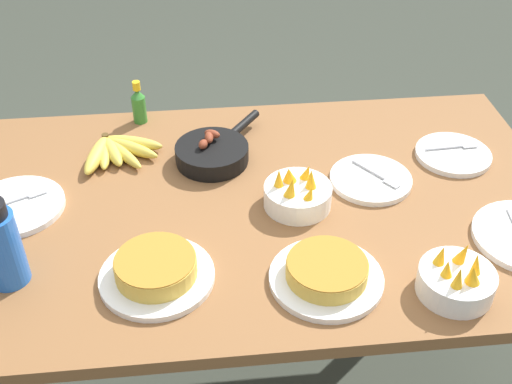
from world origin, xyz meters
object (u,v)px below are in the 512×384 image
object	(u,v)px
frittata_plate_center	(327,273)
frittata_plate_side	(156,271)
skillet	(213,152)
hot_sauce_bottle	(139,104)
banana_bunch	(116,150)
fruit_bowl_citrus	(297,194)
empty_plate_far_right	(371,179)
empty_plate_near_front	(453,154)
fruit_bowl_mango	(456,280)
empty_plate_far_left	(16,206)
water_bottle	(0,245)

from	to	relation	value
frittata_plate_center	frittata_plate_side	xyz separation A→B (m)	(-0.38, 0.04, 0.00)
skillet	hot_sauce_bottle	size ratio (longest dim) A/B	2.20
banana_bunch	frittata_plate_center	xyz separation A→B (m)	(0.50, -0.55, 0.01)
frittata_plate_center	skillet	bearing A→B (deg)	114.46
fruit_bowl_citrus	banana_bunch	bearing A→B (deg)	149.97
empty_plate_far_right	fruit_bowl_citrus	size ratio (longest dim) A/B	1.27
frittata_plate_side	empty_plate_near_front	bearing A→B (deg)	25.87
frittata_plate_center	empty_plate_far_right	size ratio (longest dim) A/B	1.17
banana_bunch	empty_plate_near_front	world-z (taller)	banana_bunch
empty_plate_near_front	fruit_bowl_citrus	xyz separation A→B (m)	(-0.47, -0.17, 0.03)
banana_bunch	skillet	bearing A→B (deg)	-11.16
frittata_plate_center	hot_sauce_bottle	xyz separation A→B (m)	(-0.44, 0.73, 0.03)
banana_bunch	empty_plate_far_right	distance (m)	0.72
banana_bunch	hot_sauce_bottle	distance (m)	0.20
banana_bunch	empty_plate_near_front	xyz separation A→B (m)	(0.95, -0.11, -0.01)
banana_bunch	empty_plate_near_front	distance (m)	0.96
banana_bunch	fruit_bowl_mango	bearing A→B (deg)	-38.47
frittata_plate_center	banana_bunch	bearing A→B (deg)	132.12
frittata_plate_center	empty_plate_far_left	world-z (taller)	frittata_plate_center
fruit_bowl_mango	hot_sauce_bottle	world-z (taller)	hot_sauce_bottle
empty_plate_far_left	water_bottle	world-z (taller)	water_bottle
fruit_bowl_mango	empty_plate_near_front	bearing A→B (deg)	70.52
empty_plate_far_left	banana_bunch	bearing A→B (deg)	42.17
fruit_bowl_citrus	empty_plate_far_left	bearing A→B (deg)	175.33
empty_plate_far_right	frittata_plate_side	bearing A→B (deg)	-151.37
empty_plate_far_right	fruit_bowl_mango	xyz separation A→B (m)	(0.08, -0.42, 0.03)
fruit_bowl_mango	fruit_bowl_citrus	world-z (taller)	same
frittata_plate_side	empty_plate_far_left	size ratio (longest dim) A/B	1.06
fruit_bowl_mango	fruit_bowl_citrus	xyz separation A→B (m)	(-0.30, 0.34, -0.00)
fruit_bowl_mango	frittata_plate_side	bearing A→B (deg)	170.70
empty_plate_near_front	fruit_bowl_citrus	size ratio (longest dim) A/B	1.22
banana_bunch	frittata_plate_center	size ratio (longest dim) A/B	0.89
frittata_plate_side	empty_plate_far_left	distance (m)	0.46
banana_bunch	frittata_plate_side	distance (m)	0.52
skillet	hot_sauce_bottle	distance (m)	0.32
frittata_plate_center	hot_sauce_bottle	world-z (taller)	hot_sauce_bottle
banana_bunch	fruit_bowl_citrus	bearing A→B (deg)	-30.03
skillet	empty_plate_near_front	distance (m)	0.68
hot_sauce_bottle	empty_plate_far_left	bearing A→B (deg)	-126.90
fruit_bowl_mango	fruit_bowl_citrus	distance (m)	0.45
skillet	empty_plate_far_right	distance (m)	0.44
empty_plate_near_front	empty_plate_far_right	world-z (taller)	same
frittata_plate_center	fruit_bowl_mango	bearing A→B (deg)	-12.69
frittata_plate_center	water_bottle	xyz separation A→B (m)	(-0.70, 0.08, 0.08)
skillet	fruit_bowl_mango	world-z (taller)	fruit_bowl_mango
fruit_bowl_mango	hot_sauce_bottle	bearing A→B (deg)	131.80
skillet	water_bottle	bearing A→B (deg)	167.52
empty_plate_far_right	water_bottle	xyz separation A→B (m)	(-0.89, -0.27, 0.09)
banana_bunch	empty_plate_far_left	bearing A→B (deg)	-137.83
frittata_plate_center	fruit_bowl_citrus	world-z (taller)	fruit_bowl_citrus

